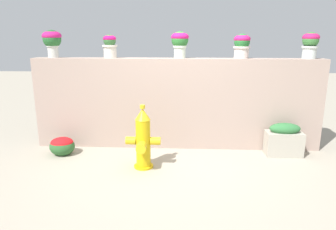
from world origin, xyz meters
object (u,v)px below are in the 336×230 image
Objects in this scene: flower_bush_left at (62,145)px; planter_box at (284,140)px; potted_plant_0 at (52,40)px; potted_plant_3 at (242,44)px; potted_plant_1 at (110,45)px; potted_plant_2 at (180,41)px; potted_plant_4 at (310,43)px; fire_hydrant at (143,140)px.

planter_box is (3.61, 0.16, 0.10)m from flower_bush_left.
flower_bush_left is at bearing -66.46° from potted_plant_0.
potted_plant_3 is at bearing -0.03° from potted_plant_0.
potted_plant_1 reaches higher than flower_bush_left.
flower_bush_left is at bearing -169.58° from potted_plant_3.
potted_plant_2 is 0.75× the size of planter_box.
potted_plant_4 is at bearing -0.45° from potted_plant_0.
potted_plant_4 is (2.09, -0.01, -0.02)m from potted_plant_2.
potted_plant_3 is (1.01, 0.02, -0.04)m from potted_plant_2.
fire_hydrant reaches higher than flower_bush_left.
potted_plant_1 reaches higher than fire_hydrant.
planter_box is at bearing 2.50° from flower_bush_left.
potted_plant_4 reaches higher than potted_plant_3.
potted_plant_0 is at bearing 179.55° from potted_plant_4.
potted_plant_1 is at bearing -179.95° from potted_plant_2.
potted_plant_2 is at bearing 15.23° from flower_bush_left.
potted_plant_2 is (2.14, -0.02, -0.02)m from potted_plant_0.
potted_plant_0 reaches higher than potted_plant_3.
fire_hydrant is (-0.51, -0.97, -1.38)m from potted_plant_2.
potted_plant_0 is at bearing 174.36° from planter_box.
flower_bush_left is at bearing -164.77° from potted_plant_2.
fire_hydrant is at bearing -31.21° from potted_plant_0.
potted_plant_2 reaches higher than potted_plant_1.
potted_plant_4 reaches higher than planter_box.
potted_plant_3 reaches higher than potted_plant_1.
potted_plant_4 is at bearing -1.67° from potted_plant_3.
potted_plant_0 is 4.23m from potted_plant_4.
potted_plant_2 is at bearing 62.29° from fire_hydrant.
planter_box is (1.71, -0.36, -1.55)m from potted_plant_2.
potted_plant_0 reaches higher than planter_box.
flower_bush_left is at bearing -145.17° from potted_plant_1.
flower_bush_left is (-1.40, 0.45, -0.27)m from fire_hydrant.
potted_plant_2 is at bearing -179.02° from potted_plant_3.
potted_plant_3 reaches higher than planter_box.
potted_plant_4 reaches higher than flower_bush_left.
fire_hydrant is at bearing -17.87° from flower_bush_left.
potted_plant_0 is 1.13× the size of flower_bush_left.
potted_plant_2 is 0.46× the size of fire_hydrant.
potted_plant_1 is (0.98, -0.02, -0.08)m from potted_plant_0.
potted_plant_1 is at bearing 34.83° from flower_bush_left.
fire_hydrant is (1.63, -0.99, -1.40)m from potted_plant_0.
planter_box is (2.22, 0.61, -0.17)m from fire_hydrant.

